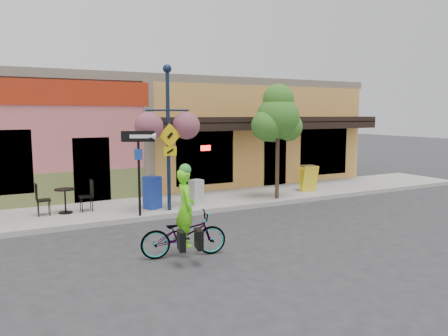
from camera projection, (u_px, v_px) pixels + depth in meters
name	position (u px, v px, depth m)	size (l,w,h in m)	color
ground	(219.00, 217.00, 13.13)	(90.00, 90.00, 0.00)	#2D2D30
sidewalk	(192.00, 203.00, 14.86)	(24.00, 3.00, 0.15)	#9E9B93
curb	(211.00, 211.00, 13.60)	(24.00, 0.12, 0.15)	#A8A59E
building	(141.00, 133.00, 19.40)	(18.20, 8.20, 4.50)	#CC6567
bicycle	(184.00, 234.00, 9.43)	(0.65, 1.86, 0.98)	maroon
cyclist_rider	(186.00, 219.00, 9.41)	(0.61, 0.40, 1.67)	#68F319
lamp_post	(168.00, 138.00, 13.09)	(1.40, 0.56, 4.39)	#122139
one_way_sign	(139.00, 174.00, 12.47)	(0.94, 0.20, 2.45)	black
cafe_set_right	(65.00, 197.00, 12.88)	(1.60, 0.80, 0.96)	black
newspaper_box_blue	(152.00, 193.00, 13.53)	(0.45, 0.40, 1.00)	#1B37A3
newspaper_box_grey	(196.00, 192.00, 14.06)	(0.38, 0.35, 0.82)	#B4B4B4
street_tree	(278.00, 141.00, 14.97)	(1.56, 1.56, 3.99)	#3D7A26
sandwich_board	(310.00, 179.00, 16.42)	(0.59, 0.44, 0.99)	yellow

